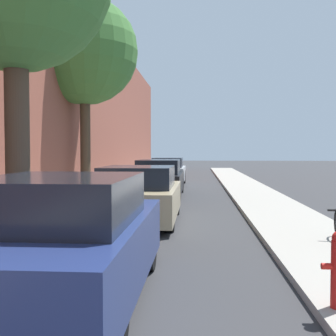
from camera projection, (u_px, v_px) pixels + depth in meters
ground_plane at (178, 203)px, 13.95m from camera, size 120.00×120.00×0.00m
sidewalk_left at (94, 201)px, 14.16m from camera, size 2.00×52.00×0.12m
sidewalk_right at (265, 202)px, 13.74m from camera, size 2.00×52.00×0.12m
building_facade_left at (55, 87)px, 14.09m from camera, size 0.70×52.00×7.89m
parked_car_navy at (64, 241)px, 4.86m from camera, size 1.88×4.14×1.49m
parked_car_champagne at (139, 196)px, 10.27m from camera, size 1.90×3.96×1.39m
parked_car_black at (159, 179)px, 16.09m from camera, size 1.77×4.52×1.43m
parked_car_silver at (168, 172)px, 21.21m from camera, size 1.68×4.21×1.41m
street_tree_far at (85, 52)px, 14.52m from camera, size 3.77×3.77×7.06m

